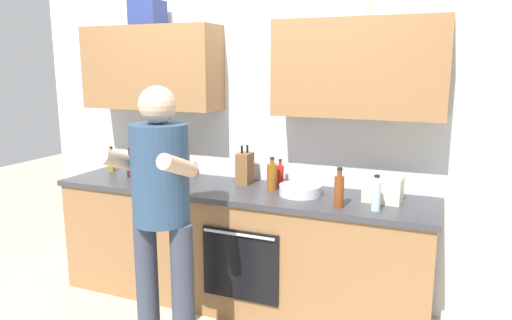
% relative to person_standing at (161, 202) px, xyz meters
% --- Properties ---
extents(ground_plane, '(12.00, 12.00, 0.00)m').
position_rel_person_standing_xyz_m(ground_plane, '(0.14, 0.78, -1.00)').
color(ground_plane, '#B2A893').
extents(back_wall_unit, '(4.00, 0.38, 2.50)m').
position_rel_person_standing_xyz_m(back_wall_unit, '(0.14, 1.06, 0.50)').
color(back_wall_unit, silver).
rests_on(back_wall_unit, ground).
extents(counter, '(2.84, 0.67, 0.90)m').
position_rel_person_standing_xyz_m(counter, '(0.14, 0.78, -0.54)').
color(counter, olive).
rests_on(counter, ground).
extents(person_standing, '(0.49, 0.45, 1.68)m').
position_rel_person_standing_xyz_m(person_standing, '(0.00, 0.00, 0.00)').
color(person_standing, '#383D4C').
rests_on(person_standing, ground).
extents(bottle_oil, '(0.06, 0.06, 0.21)m').
position_rel_person_standing_xyz_m(bottle_oil, '(-1.11, 0.92, -0.01)').
color(bottle_oil, olive).
rests_on(bottle_oil, counter).
extents(bottle_wine, '(0.07, 0.07, 0.24)m').
position_rel_person_standing_xyz_m(bottle_wine, '(-0.82, 0.81, -0.00)').
color(bottle_wine, '#471419').
rests_on(bottle_wine, counter).
extents(bottle_hotsauce, '(0.06, 0.06, 0.21)m').
position_rel_person_standing_xyz_m(bottle_hotsauce, '(0.40, 0.99, -0.01)').
color(bottle_hotsauce, red).
rests_on(bottle_hotsauce, counter).
extents(bottle_water, '(0.06, 0.06, 0.23)m').
position_rel_person_standing_xyz_m(bottle_water, '(1.16, 0.63, 0.00)').
color(bottle_water, silver).
rests_on(bottle_water, counter).
extents(bottle_juice, '(0.07, 0.07, 0.23)m').
position_rel_person_standing_xyz_m(bottle_juice, '(-0.41, 0.98, 0.01)').
color(bottle_juice, orange).
rests_on(bottle_juice, counter).
extents(bottle_syrup, '(0.07, 0.07, 0.24)m').
position_rel_person_standing_xyz_m(bottle_syrup, '(0.39, 0.86, 0.01)').
color(bottle_syrup, '#8C4C14').
rests_on(bottle_syrup, counter).
extents(bottle_vinegar, '(0.06, 0.06, 0.26)m').
position_rel_person_standing_xyz_m(bottle_vinegar, '(0.93, 0.61, 0.01)').
color(bottle_vinegar, brown).
rests_on(bottle_vinegar, counter).
extents(cup_coffee, '(0.08, 0.08, 0.09)m').
position_rel_person_standing_xyz_m(cup_coffee, '(-0.72, 0.75, -0.05)').
color(cup_coffee, white).
rests_on(cup_coffee, counter).
extents(mixing_bowl, '(0.30, 0.30, 0.07)m').
position_rel_person_standing_xyz_m(mixing_bowl, '(0.62, 0.80, -0.06)').
color(mixing_bowl, silver).
rests_on(mixing_bowl, counter).
extents(knife_block, '(0.10, 0.14, 0.30)m').
position_rel_person_standing_xyz_m(knife_block, '(0.13, 0.95, 0.03)').
color(knife_block, brown).
rests_on(knife_block, counter).
extents(potted_herb, '(0.19, 0.19, 0.27)m').
position_rel_person_standing_xyz_m(potted_herb, '(-0.57, 0.69, 0.06)').
color(potted_herb, '#9E6647').
rests_on(potted_herb, counter).
extents(grocery_bag_rice, '(0.26, 0.17, 0.17)m').
position_rel_person_standing_xyz_m(grocery_bag_rice, '(1.18, 0.85, -0.01)').
color(grocery_bag_rice, beige).
rests_on(grocery_bag_rice, counter).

